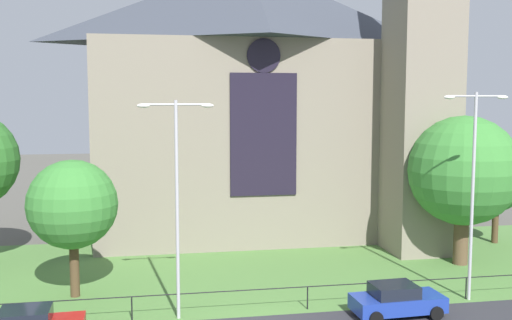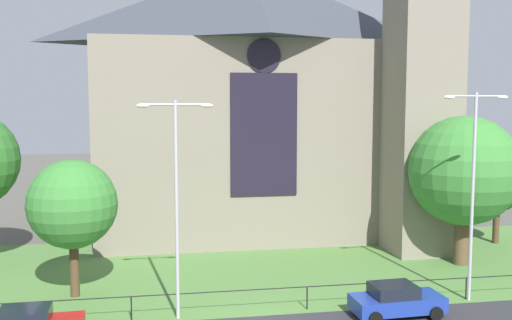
{
  "view_description": "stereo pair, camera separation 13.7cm",
  "coord_description": "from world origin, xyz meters",
  "px_view_note": "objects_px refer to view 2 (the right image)",
  "views": [
    {
      "loc": [
        -4.62,
        -23.68,
        9.89
      ],
      "look_at": [
        1.01,
        8.0,
        6.64
      ],
      "focal_mm": 41.05,
      "sensor_mm": 36.0,
      "label": 1
    },
    {
      "loc": [
        -4.48,
        -23.7,
        9.89
      ],
      "look_at": [
        1.01,
        8.0,
        6.64
      ],
      "focal_mm": 41.05,
      "sensor_mm": 36.0,
      "label": 2
    }
  ],
  "objects_px": {
    "tree_left_near": "(72,205)",
    "tree_right_near": "(464,171)",
    "streetlamp_far": "(473,173)",
    "streetlamp_near": "(176,185)",
    "tree_right_far": "(498,189)",
    "parked_car_blue": "(396,300)",
    "church_building": "(261,96)"
  },
  "relations": [
    {
      "from": "tree_left_near",
      "to": "tree_right_near",
      "type": "distance_m",
      "value": 22.46
    },
    {
      "from": "tree_right_far",
      "to": "streetlamp_near",
      "type": "relative_size",
      "value": 0.55
    },
    {
      "from": "streetlamp_near",
      "to": "church_building",
      "type": "bearing_deg",
      "value": 67.68
    },
    {
      "from": "church_building",
      "to": "streetlamp_near",
      "type": "relative_size",
      "value": 2.62
    },
    {
      "from": "streetlamp_far",
      "to": "streetlamp_near",
      "type": "bearing_deg",
      "value": 180.0
    },
    {
      "from": "tree_right_far",
      "to": "parked_car_blue",
      "type": "xyz_separation_m",
      "value": [
        -12.52,
        -12.0,
        -3.1
      ]
    },
    {
      "from": "church_building",
      "to": "tree_left_near",
      "type": "bearing_deg",
      "value": -132.94
    },
    {
      "from": "tree_right_near",
      "to": "tree_left_near",
      "type": "bearing_deg",
      "value": -174.71
    },
    {
      "from": "church_building",
      "to": "streetlamp_far",
      "type": "distance_m",
      "value": 18.78
    },
    {
      "from": "church_building",
      "to": "tree_left_near",
      "type": "height_order",
      "value": "church_building"
    },
    {
      "from": "tree_left_near",
      "to": "streetlamp_far",
      "type": "xyz_separation_m",
      "value": [
        19.44,
        -3.95,
        1.64
      ]
    },
    {
      "from": "tree_left_near",
      "to": "church_building",
      "type": "bearing_deg",
      "value": 47.06
    },
    {
      "from": "streetlamp_far",
      "to": "church_building",
      "type": "bearing_deg",
      "value": 114.18
    },
    {
      "from": "tree_left_near",
      "to": "streetlamp_far",
      "type": "bearing_deg",
      "value": -11.47
    },
    {
      "from": "tree_right_far",
      "to": "parked_car_blue",
      "type": "height_order",
      "value": "tree_right_far"
    },
    {
      "from": "tree_right_near",
      "to": "streetlamp_near",
      "type": "distance_m",
      "value": 18.32
    },
    {
      "from": "streetlamp_near",
      "to": "parked_car_blue",
      "type": "relative_size",
      "value": 2.32
    },
    {
      "from": "tree_right_far",
      "to": "streetlamp_far",
      "type": "bearing_deg",
      "value": -127.35
    },
    {
      "from": "tree_right_far",
      "to": "parked_car_blue",
      "type": "bearing_deg",
      "value": -136.22
    },
    {
      "from": "church_building",
      "to": "streetlamp_near",
      "type": "xyz_separation_m",
      "value": [
        -6.88,
        -16.76,
        -4.11
      ]
    },
    {
      "from": "tree_right_far",
      "to": "streetlamp_far",
      "type": "relative_size",
      "value": 0.53
    },
    {
      "from": "tree_left_near",
      "to": "tree_right_far",
      "type": "distance_m",
      "value": 28.29
    },
    {
      "from": "tree_left_near",
      "to": "tree_right_near",
      "type": "relative_size",
      "value": 0.77
    },
    {
      "from": "parked_car_blue",
      "to": "streetlamp_near",
      "type": "bearing_deg",
      "value": 169.12
    },
    {
      "from": "tree_right_near",
      "to": "parked_car_blue",
      "type": "xyz_separation_m",
      "value": [
        -7.37,
        -7.46,
        -4.97
      ]
    },
    {
      "from": "tree_left_near",
      "to": "tree_right_near",
      "type": "height_order",
      "value": "tree_right_near"
    },
    {
      "from": "parked_car_blue",
      "to": "tree_right_near",
      "type": "bearing_deg",
      "value": 42.77
    },
    {
      "from": "parked_car_blue",
      "to": "tree_left_near",
      "type": "bearing_deg",
      "value": 157.6
    },
    {
      "from": "tree_left_near",
      "to": "streetlamp_near",
      "type": "bearing_deg",
      "value": -38.06
    },
    {
      "from": "tree_right_far",
      "to": "tree_right_near",
      "type": "relative_size",
      "value": 0.61
    },
    {
      "from": "church_building",
      "to": "parked_car_blue",
      "type": "height_order",
      "value": "church_building"
    },
    {
      "from": "tree_right_near",
      "to": "church_building",
      "type": "bearing_deg",
      "value": 134.13
    }
  ]
}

